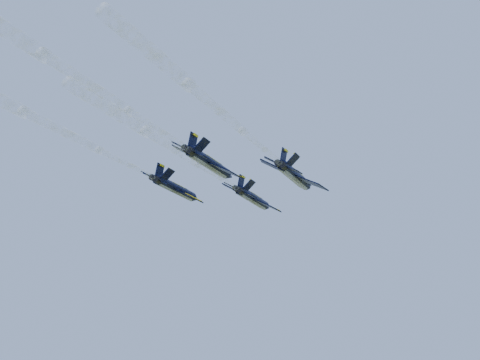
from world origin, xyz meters
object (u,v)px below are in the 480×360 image
at_px(jet_left, 176,189).
at_px(jet_right, 295,176).
at_px(jet_slot, 210,163).
at_px(jet_lead, 253,199).

xyz_separation_m(jet_left, jet_right, (23.59, 2.47, 0.00)).
xyz_separation_m(jet_right, jet_slot, (-10.63, -12.87, 0.00)).
bearing_deg(jet_lead, jet_right, -41.22).
bearing_deg(jet_right, jet_slot, -132.65).
relative_size(jet_left, jet_right, 1.00).
xyz_separation_m(jet_lead, jet_left, (-10.71, -12.58, 0.00)).
bearing_deg(jet_left, jet_right, 2.89).
relative_size(jet_lead, jet_slot, 1.00).
bearing_deg(jet_slot, jet_right, 47.35).
height_order(jet_right, jet_slot, same).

